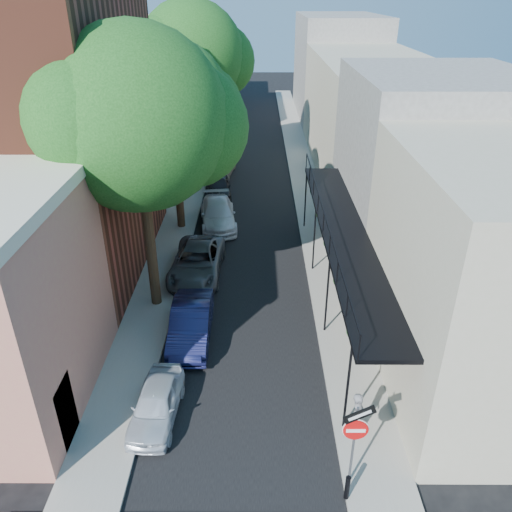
{
  "coord_description": "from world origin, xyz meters",
  "views": [
    {
      "loc": [
        0.61,
        -8.27,
        12.17
      ],
      "look_at": [
        0.55,
        9.26,
        2.8
      ],
      "focal_mm": 35.0,
      "sensor_mm": 36.0,
      "label": 1
    }
  ],
  "objects_px": {
    "oak_near": "(150,122)",
    "parked_car_f": "(223,165)",
    "parked_car_d": "(218,214)",
    "parked_car_b": "(191,323)",
    "parked_car_a": "(156,403)",
    "parked_car_e": "(218,186)",
    "oak_far": "(198,56)",
    "pedestrian": "(358,415)",
    "sign_post": "(356,433)",
    "bollard": "(347,488)",
    "parked_car_c": "(197,262)",
    "oak_mid": "(180,102)"
  },
  "relations": [
    {
      "from": "oak_near",
      "to": "parked_car_f",
      "type": "bearing_deg",
      "value": 85.47
    },
    {
      "from": "oak_far",
      "to": "parked_car_f",
      "type": "height_order",
      "value": "oak_far"
    },
    {
      "from": "oak_near",
      "to": "parked_car_b",
      "type": "bearing_deg",
      "value": -62.45
    },
    {
      "from": "oak_mid",
      "to": "oak_far",
      "type": "xyz_separation_m",
      "value": [
        0.06,
        9.04,
        1.2
      ]
    },
    {
      "from": "parked_car_a",
      "to": "oak_mid",
      "type": "bearing_deg",
      "value": 96.54
    },
    {
      "from": "bollard",
      "to": "parked_car_a",
      "type": "height_order",
      "value": "parked_car_a"
    },
    {
      "from": "parked_car_b",
      "to": "oak_mid",
      "type": "bearing_deg",
      "value": 96.7
    },
    {
      "from": "parked_car_c",
      "to": "parked_car_d",
      "type": "bearing_deg",
      "value": 86.49
    },
    {
      "from": "oak_far",
      "to": "parked_car_f",
      "type": "relative_size",
      "value": 2.79
    },
    {
      "from": "sign_post",
      "to": "oak_mid",
      "type": "height_order",
      "value": "oak_mid"
    },
    {
      "from": "oak_near",
      "to": "parked_car_c",
      "type": "bearing_deg",
      "value": 64.82
    },
    {
      "from": "parked_car_c",
      "to": "parked_car_f",
      "type": "relative_size",
      "value": 1.19
    },
    {
      "from": "oak_near",
      "to": "parked_car_a",
      "type": "relative_size",
      "value": 3.36
    },
    {
      "from": "parked_car_e",
      "to": "oak_near",
      "type": "bearing_deg",
      "value": -101.64
    },
    {
      "from": "oak_far",
      "to": "bollard",
      "type": "bearing_deg",
      "value": -76.65
    },
    {
      "from": "oak_near",
      "to": "parked_car_e",
      "type": "relative_size",
      "value": 2.87
    },
    {
      "from": "oak_near",
      "to": "parked_car_b",
      "type": "height_order",
      "value": "oak_near"
    },
    {
      "from": "oak_near",
      "to": "parked_car_a",
      "type": "bearing_deg",
      "value": -83.55
    },
    {
      "from": "oak_far",
      "to": "parked_car_e",
      "type": "xyz_separation_m",
      "value": [
        1.35,
        -4.21,
        -7.58
      ]
    },
    {
      "from": "parked_car_a",
      "to": "parked_car_e",
      "type": "relative_size",
      "value": 0.85
    },
    {
      "from": "parked_car_f",
      "to": "oak_far",
      "type": "bearing_deg",
      "value": -164.13
    },
    {
      "from": "parked_car_c",
      "to": "bollard",
      "type": "bearing_deg",
      "value": -64.12
    },
    {
      "from": "parked_car_d",
      "to": "bollard",
      "type": "bearing_deg",
      "value": -82.35
    },
    {
      "from": "oak_far",
      "to": "parked_car_b",
      "type": "height_order",
      "value": "oak_far"
    },
    {
      "from": "parked_car_f",
      "to": "parked_car_b",
      "type": "bearing_deg",
      "value": -82.7
    },
    {
      "from": "oak_near",
      "to": "bollard",
      "type": "bearing_deg",
      "value": -56.88
    },
    {
      "from": "pedestrian",
      "to": "sign_post",
      "type": "bearing_deg",
      "value": -176.2
    },
    {
      "from": "parked_car_d",
      "to": "oak_far",
      "type": "bearing_deg",
      "value": 93.47
    },
    {
      "from": "oak_mid",
      "to": "parked_car_b",
      "type": "relative_size",
      "value": 2.39
    },
    {
      "from": "parked_car_a",
      "to": "parked_car_e",
      "type": "height_order",
      "value": "parked_car_e"
    },
    {
      "from": "pedestrian",
      "to": "parked_car_f",
      "type": "bearing_deg",
      "value": 31.83
    },
    {
      "from": "oak_near",
      "to": "oak_mid",
      "type": "height_order",
      "value": "oak_near"
    },
    {
      "from": "oak_far",
      "to": "parked_car_f",
      "type": "distance_m",
      "value": 7.68
    },
    {
      "from": "parked_car_b",
      "to": "parked_car_c",
      "type": "xyz_separation_m",
      "value": [
        -0.29,
        4.96,
        -0.0
      ]
    },
    {
      "from": "parked_car_b",
      "to": "parked_car_f",
      "type": "bearing_deg",
      "value": 89.06
    },
    {
      "from": "oak_mid",
      "to": "parked_car_a",
      "type": "distance_m",
      "value": 16.14
    },
    {
      "from": "pedestrian",
      "to": "oak_near",
      "type": "bearing_deg",
      "value": 61.63
    },
    {
      "from": "parked_car_a",
      "to": "parked_car_d",
      "type": "distance_m",
      "value": 14.91
    },
    {
      "from": "sign_post",
      "to": "oak_far",
      "type": "relative_size",
      "value": 0.25
    },
    {
      "from": "parked_car_f",
      "to": "sign_post",
      "type": "bearing_deg",
      "value": -71.73
    },
    {
      "from": "oak_far",
      "to": "parked_car_d",
      "type": "xyz_separation_m",
      "value": [
        1.66,
        -8.91,
        -7.56
      ]
    },
    {
      "from": "bollard",
      "to": "oak_near",
      "type": "distance_m",
      "value": 13.78
    },
    {
      "from": "bollard",
      "to": "parked_car_f",
      "type": "xyz_separation_m",
      "value": [
        -5.0,
        26.97,
        0.18
      ]
    },
    {
      "from": "parked_car_d",
      "to": "oak_near",
      "type": "bearing_deg",
      "value": -108.76
    },
    {
      "from": "oak_far",
      "to": "parked_car_c",
      "type": "height_order",
      "value": "oak_far"
    },
    {
      "from": "bollard",
      "to": "parked_car_d",
      "type": "bearing_deg",
      "value": 104.73
    },
    {
      "from": "sign_post",
      "to": "parked_car_f",
      "type": "relative_size",
      "value": 0.7
    },
    {
      "from": "parked_car_b",
      "to": "parked_car_d",
      "type": "height_order",
      "value": "parked_car_b"
    },
    {
      "from": "oak_near",
      "to": "oak_far",
      "type": "height_order",
      "value": "oak_far"
    },
    {
      "from": "parked_car_e",
      "to": "parked_car_f",
      "type": "height_order",
      "value": "parked_car_f"
    }
  ]
}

